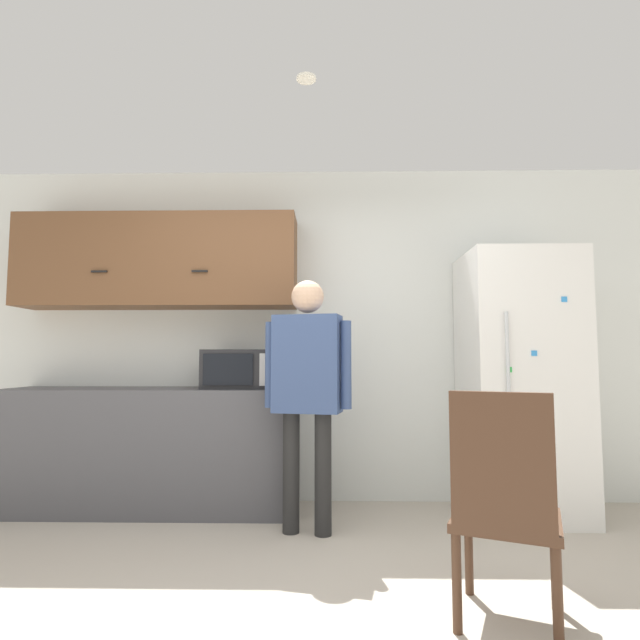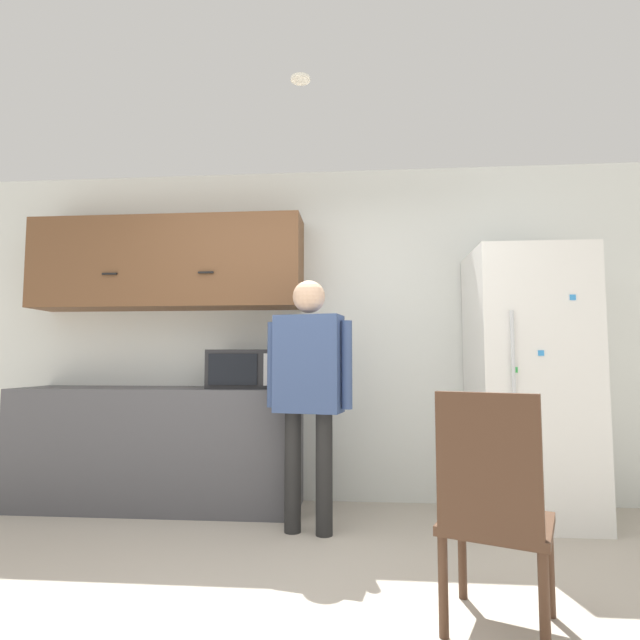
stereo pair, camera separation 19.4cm
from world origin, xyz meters
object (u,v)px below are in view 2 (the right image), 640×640
(person, at_px, (309,377))
(refrigerator, at_px, (529,383))
(microwave, at_px, (245,369))
(chair, at_px, (493,504))

(person, distance_m, refrigerator, 1.60)
(person, bearing_deg, refrigerator, 25.82)
(microwave, distance_m, chair, 2.22)
(person, height_order, refrigerator, refrigerator)
(refrigerator, bearing_deg, chair, -113.21)
(refrigerator, relative_size, chair, 1.93)
(microwave, relative_size, person, 0.31)
(microwave, bearing_deg, refrigerator, -2.12)
(person, xyz_separation_m, chair, (0.88, -1.15, -0.48))
(refrigerator, xyz_separation_m, chair, (-0.66, -1.55, -0.43))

